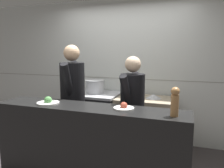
% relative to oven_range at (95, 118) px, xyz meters
% --- Properties ---
extents(wall_back_tiled, '(8.00, 0.06, 2.60)m').
position_rel_oven_range_xyz_m(wall_back_tiled, '(0.43, 0.40, 0.84)').
color(wall_back_tiled, silver).
rests_on(wall_back_tiled, ground_plane).
extents(oven_range, '(0.85, 0.71, 0.91)m').
position_rel_oven_range_xyz_m(oven_range, '(0.00, 0.00, 0.00)').
color(oven_range, '#232326').
rests_on(oven_range, ground_plane).
extents(prep_counter, '(0.94, 0.65, 0.89)m').
position_rel_oven_range_xyz_m(prep_counter, '(0.92, -0.00, -0.02)').
color(prep_counter, gray).
rests_on(prep_counter, ground_plane).
extents(pass_counter, '(2.29, 0.45, 1.02)m').
position_rel_oven_range_xyz_m(pass_counter, '(0.49, -1.30, 0.05)').
color(pass_counter, black).
rests_on(pass_counter, ground_plane).
extents(stock_pot, '(0.35, 0.35, 0.24)m').
position_rel_oven_range_xyz_m(stock_pot, '(-0.01, 0.02, 0.58)').
color(stock_pot, '#B7BABF').
rests_on(stock_pot, oven_range).
extents(mixing_bowl_steel, '(0.25, 0.25, 0.07)m').
position_rel_oven_range_xyz_m(mixing_bowl_steel, '(1.04, 0.02, 0.47)').
color(mixing_bowl_steel, '#B7BABF').
rests_on(mixing_bowl_steel, prep_counter).
extents(plated_dish_main, '(0.27, 0.27, 0.09)m').
position_rel_oven_range_xyz_m(plated_dish_main, '(-0.04, -1.34, 0.59)').
color(plated_dish_main, white).
rests_on(plated_dish_main, pass_counter).
extents(plated_dish_appetiser, '(0.23, 0.23, 0.08)m').
position_rel_oven_range_xyz_m(plated_dish_appetiser, '(0.91, -1.27, 0.59)').
color(plated_dish_appetiser, white).
rests_on(plated_dish_appetiser, pass_counter).
extents(pepper_mill, '(0.09, 0.09, 0.29)m').
position_rel_oven_range_xyz_m(pepper_mill, '(1.45, -1.37, 0.72)').
color(pepper_mill, '#AD7A47').
rests_on(pepper_mill, pass_counter).
extents(chef_head_cook, '(0.42, 0.77, 1.75)m').
position_rel_oven_range_xyz_m(chef_head_cook, '(-0.03, -0.75, 0.52)').
color(chef_head_cook, black).
rests_on(chef_head_cook, ground_plane).
extents(chef_sous, '(0.37, 0.70, 1.59)m').
position_rel_oven_range_xyz_m(chef_sous, '(0.87, -0.75, 0.43)').
color(chef_sous, black).
rests_on(chef_sous, ground_plane).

